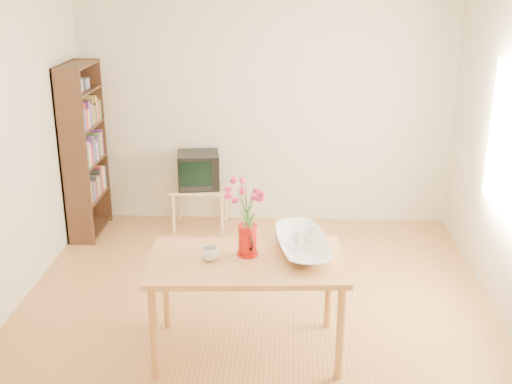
# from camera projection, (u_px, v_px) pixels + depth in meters

# --- Properties ---
(room) EXTENTS (4.50, 4.50, 4.50)m
(room) POSITION_uv_depth(u_px,v_px,m) (258.00, 167.00, 4.74)
(room) COLOR #A9723B
(room) RESTS_ON ground
(table) EXTENTS (1.43, 0.87, 0.75)m
(table) POSITION_uv_depth(u_px,v_px,m) (247.00, 270.00, 4.55)
(table) COLOR #BE7D41
(table) RESTS_ON ground
(tv_stand) EXTENTS (0.60, 0.45, 0.46)m
(tv_stand) POSITION_uv_depth(u_px,v_px,m) (199.00, 193.00, 6.93)
(tv_stand) COLOR tan
(tv_stand) RESTS_ON ground
(bookshelf) EXTENTS (0.28, 0.70, 1.80)m
(bookshelf) POSITION_uv_depth(u_px,v_px,m) (85.00, 157.00, 6.62)
(bookshelf) COLOR black
(bookshelf) RESTS_ON ground
(pitcher) EXTENTS (0.15, 0.22, 0.23)m
(pitcher) POSITION_uv_depth(u_px,v_px,m) (248.00, 241.00, 4.56)
(pitcher) COLOR red
(pitcher) RESTS_ON table
(flowers) EXTENTS (0.26, 0.26, 0.37)m
(flowers) POSITION_uv_depth(u_px,v_px,m) (247.00, 202.00, 4.46)
(flowers) COLOR #F5396D
(flowers) RESTS_ON pitcher
(mug) EXTENTS (0.12, 0.12, 0.10)m
(mug) POSITION_uv_depth(u_px,v_px,m) (210.00, 254.00, 4.49)
(mug) COLOR white
(mug) RESTS_ON table
(bowl) EXTENTS (0.61, 0.61, 0.50)m
(bowl) POSITION_uv_depth(u_px,v_px,m) (303.00, 218.00, 4.60)
(bowl) COLOR white
(bowl) RESTS_ON table
(teacup_a) EXTENTS (0.09, 0.09, 0.06)m
(teacup_a) POSITION_uv_depth(u_px,v_px,m) (297.00, 224.00, 4.62)
(teacup_a) COLOR white
(teacup_a) RESTS_ON bowl
(teacup_b) EXTENTS (0.08, 0.08, 0.07)m
(teacup_b) POSITION_uv_depth(u_px,v_px,m) (309.00, 223.00, 4.63)
(teacup_b) COLOR white
(teacup_b) RESTS_ON bowl
(television) EXTENTS (0.49, 0.46, 0.37)m
(television) POSITION_uv_depth(u_px,v_px,m) (199.00, 169.00, 6.85)
(television) COLOR black
(television) RESTS_ON tv_stand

